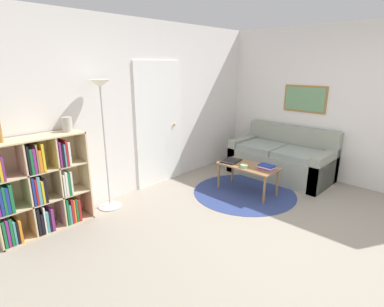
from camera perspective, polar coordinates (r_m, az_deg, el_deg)
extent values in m
plane|color=gray|center=(3.63, 20.16, -17.00)|extent=(14.00, 14.00, 0.00)
cube|color=silver|center=(4.79, -8.88, 8.59)|extent=(7.77, 0.05, 2.60)
cube|color=white|center=(4.96, -6.31, 5.50)|extent=(0.92, 0.02, 2.01)
sphere|color=tan|center=(5.15, -3.37, 5.54)|extent=(0.04, 0.04, 0.04)
cube|color=silver|center=(5.84, 19.43, 9.26)|extent=(0.05, 5.66, 2.60)
cube|color=olive|center=(5.74, 20.72, 9.69)|extent=(0.02, 0.77, 0.47)
cube|color=#669366|center=(5.73, 20.67, 9.69)|extent=(0.01, 0.71, 0.41)
cylinder|color=navy|center=(4.86, 9.91, -7.31)|extent=(1.60, 1.60, 0.01)
cube|color=beige|center=(4.17, -19.94, -3.61)|extent=(0.02, 0.34, 1.16)
cube|color=beige|center=(3.83, -27.80, 2.67)|extent=(1.07, 0.34, 0.02)
cube|color=beige|center=(4.22, -25.68, -12.57)|extent=(1.07, 0.34, 0.02)
cube|color=beige|center=(4.13, -27.47, -4.69)|extent=(1.07, 0.02, 1.16)
cube|color=beige|center=(3.94, -29.05, -5.90)|extent=(0.02, 0.32, 1.13)
cube|color=beige|center=(4.04, -24.42, -4.75)|extent=(0.02, 0.32, 1.13)
cube|color=beige|center=(4.06, -26.36, -7.79)|extent=(1.03, 0.32, 0.02)
cube|color=beige|center=(3.93, -27.05, -2.77)|extent=(1.03, 0.32, 0.02)
cube|color=#196B38|center=(3.98, -32.37, -12.70)|extent=(0.03, 0.19, 0.31)
cube|color=#7F287A|center=(4.01, -32.02, -12.33)|extent=(0.03, 0.26, 0.32)
cube|color=#196B38|center=(4.01, -31.52, -12.22)|extent=(0.03, 0.25, 0.32)
cube|color=teal|center=(4.02, -31.00, -12.47)|extent=(0.02, 0.22, 0.28)
cube|color=black|center=(4.04, -30.68, -12.37)|extent=(0.02, 0.26, 0.26)
cube|color=orange|center=(4.05, -30.29, -12.22)|extent=(0.03, 0.26, 0.27)
cube|color=black|center=(4.08, -27.68, -11.05)|extent=(0.03, 0.27, 0.34)
cube|color=black|center=(4.07, -26.96, -11.59)|extent=(0.03, 0.20, 0.26)
cube|color=silver|center=(4.08, -26.72, -10.90)|extent=(0.02, 0.24, 0.34)
cube|color=teal|center=(4.12, -26.36, -11.16)|extent=(0.03, 0.26, 0.27)
cube|color=black|center=(4.11, -25.89, -11.16)|extent=(0.02, 0.23, 0.26)
cube|color=#7F287A|center=(4.11, -25.46, -11.00)|extent=(0.03, 0.21, 0.28)
cube|color=#196B38|center=(4.16, -23.12, -9.88)|extent=(0.03, 0.24, 0.34)
cube|color=teal|center=(4.18, -22.67, -10.30)|extent=(0.03, 0.22, 0.26)
cube|color=#B21E23|center=(4.20, -22.45, -9.70)|extent=(0.03, 0.27, 0.32)
cube|color=orange|center=(4.18, -21.89, -9.89)|extent=(0.02, 0.20, 0.30)
cube|color=#196B38|center=(4.21, -21.64, -9.68)|extent=(0.02, 0.23, 0.31)
cube|color=#B21E23|center=(4.22, -21.18, -9.71)|extent=(0.03, 0.22, 0.29)
cube|color=#196B38|center=(3.84, -32.43, -7.36)|extent=(0.03, 0.21, 0.31)
cube|color=navy|center=(3.86, -32.02, -7.28)|extent=(0.03, 0.23, 0.30)
cube|color=#196B38|center=(3.85, -31.47, -7.07)|extent=(0.03, 0.20, 0.32)
cube|color=navy|center=(3.90, -28.29, -6.22)|extent=(0.02, 0.20, 0.34)
cube|color=#B21E23|center=(3.93, -28.01, -6.15)|extent=(0.02, 0.25, 0.31)
cube|color=teal|center=(3.93, -27.60, -5.92)|extent=(0.03, 0.25, 0.33)
cube|color=gold|center=(3.96, -27.04, -6.21)|extent=(0.02, 0.25, 0.27)
cube|color=black|center=(3.94, -26.52, -6.12)|extent=(0.03, 0.20, 0.29)
cube|color=silver|center=(4.01, -23.64, -5.39)|extent=(0.02, 0.21, 0.28)
cube|color=silver|center=(4.04, -23.43, -5.00)|extent=(0.03, 0.26, 0.31)
cube|color=#196B38|center=(4.06, -23.00, -5.03)|extent=(0.03, 0.26, 0.29)
cube|color=silver|center=(4.05, -22.53, -4.94)|extent=(0.02, 0.23, 0.30)
cube|color=#7F287A|center=(3.77, -32.74, -2.16)|extent=(0.02, 0.27, 0.26)
cube|color=black|center=(3.79, -29.13, -0.96)|extent=(0.02, 0.22, 0.33)
cube|color=#196B38|center=(3.81, -28.71, -1.14)|extent=(0.03, 0.24, 0.29)
cube|color=#7F287A|center=(3.84, -28.34, -0.98)|extent=(0.03, 0.27, 0.29)
cube|color=olive|center=(3.83, -27.87, -0.64)|extent=(0.02, 0.24, 0.33)
cube|color=orange|center=(3.84, -27.42, -1.05)|extent=(0.03, 0.24, 0.26)
cube|color=gold|center=(3.86, -27.06, -0.43)|extent=(0.03, 0.27, 0.33)
cube|color=#7F287A|center=(3.89, -24.26, -0.06)|extent=(0.02, 0.20, 0.31)
cube|color=black|center=(3.90, -23.89, -0.23)|extent=(0.02, 0.20, 0.27)
cube|color=teal|center=(3.94, -23.71, -0.05)|extent=(0.02, 0.27, 0.27)
cube|color=#B21E23|center=(3.92, -23.24, 0.21)|extent=(0.02, 0.20, 0.31)
cube|color=silver|center=(3.93, -22.85, 0.13)|extent=(0.03, 0.21, 0.29)
cylinder|color=#B7B7BC|center=(4.50, -15.30, -9.64)|extent=(0.32, 0.32, 0.01)
cylinder|color=#B7B7BC|center=(4.19, -16.20, 1.21)|extent=(0.02, 0.02, 1.67)
cone|color=white|center=(4.06, -17.16, 12.64)|extent=(0.27, 0.27, 0.10)
cube|color=gray|center=(5.62, 16.43, -1.96)|extent=(0.89, 1.71, 0.46)
cube|color=gray|center=(5.88, 18.29, 0.82)|extent=(0.16, 1.71, 0.88)
cube|color=gray|center=(5.31, 23.87, -3.01)|extent=(0.89, 0.16, 0.60)
cube|color=gray|center=(5.98, 9.94, 0.27)|extent=(0.89, 0.16, 0.60)
cube|color=#919A91|center=(5.33, 19.55, -0.12)|extent=(0.69, 0.68, 0.10)
cube|color=#919A91|center=(5.64, 13.16, 1.29)|extent=(0.69, 0.68, 0.10)
cube|color=#996B42|center=(4.75, 10.59, -2.35)|extent=(0.46, 0.92, 0.02)
cylinder|color=#996B42|center=(4.47, 13.60, -6.80)|extent=(0.04, 0.04, 0.42)
cylinder|color=#996B42|center=(4.91, 5.12, -4.23)|extent=(0.04, 0.04, 0.42)
cylinder|color=#996B42|center=(4.78, 15.94, -5.43)|extent=(0.04, 0.04, 0.42)
cylinder|color=#996B42|center=(5.19, 7.75, -3.15)|extent=(0.04, 0.04, 0.42)
cube|color=black|center=(4.89, 7.45, -1.40)|extent=(0.36, 0.29, 0.02)
cylinder|color=#9ED193|center=(4.63, 9.90, -2.37)|extent=(0.12, 0.12, 0.04)
cube|color=silver|center=(4.60, 13.99, -2.90)|extent=(0.15, 0.23, 0.02)
cube|color=#7F287A|center=(4.58, 13.98, -2.76)|extent=(0.15, 0.23, 0.02)
cube|color=silver|center=(4.59, 14.02, -2.51)|extent=(0.15, 0.23, 0.02)
cube|color=navy|center=(4.58, 14.08, -2.26)|extent=(0.15, 0.23, 0.02)
cylinder|color=#B7B2A8|center=(3.94, -22.67, 5.13)|extent=(0.12, 0.12, 0.18)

